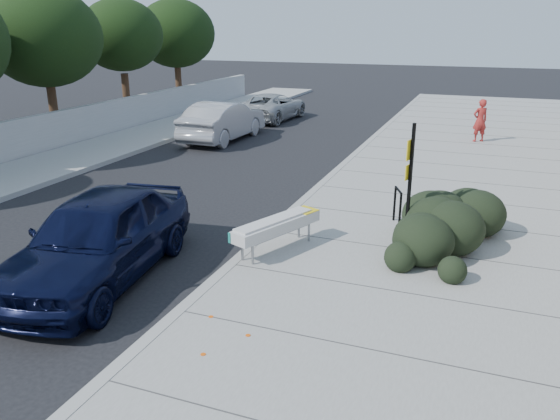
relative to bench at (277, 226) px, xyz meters
The scene contains 17 objects.
ground 1.36m from the bench, 120.85° to the right, with size 120.00×120.00×0.00m, color black.
sidewalk_near 6.43m from the bench, 38.64° to the left, with size 11.20×50.00×0.15m, color gray.
sidewalk_far 10.88m from the bench, 158.40° to the left, with size 3.00×50.00×0.15m, color gray.
curb_near 4.09m from the bench, 98.51° to the left, with size 0.22×50.00×0.17m, color #9E9E99.
curb_far 9.50m from the bench, 155.06° to the left, with size 0.22×50.00×0.17m, color #9E9E99.
far_wall 12.46m from the bench, 161.28° to the left, with size 0.30×40.00×1.50m, color #9E9E99.
tree_far_d 15.74m from the bench, 148.59° to the left, with size 4.60×4.60×6.16m.
tree_far_e 18.78m from the bench, 135.22° to the left, with size 4.00×4.00×5.90m.
tree_far_f 22.53m from the bench, 126.04° to the left, with size 4.40×4.40×6.07m.
bench is the anchor object (origin of this frame).
bike_rack 3.26m from the bench, 49.94° to the left, with size 0.27×0.56×0.88m.
sign_post 2.97m from the bench, 28.55° to the left, with size 0.14×0.30×2.65m.
hedge 3.72m from the bench, 23.77° to the left, with size 1.80×3.60×1.35m, color black.
sedan_navy 3.56m from the bench, 141.77° to the right, with size 2.03×5.04×1.72m, color black.
wagon_silver 12.56m from the bench, 121.68° to the left, with size 1.73×4.96×1.63m, color #A7A8AC.
suv_silver 17.58m from the bench, 112.04° to the left, with size 2.25×4.89×1.36m, color #A5A9AB.
pedestrian 13.97m from the bench, 75.17° to the left, with size 0.62×0.41×1.71m, color maroon.
Camera 1 is at (4.48, -8.97, 4.70)m, focal length 35.00 mm.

